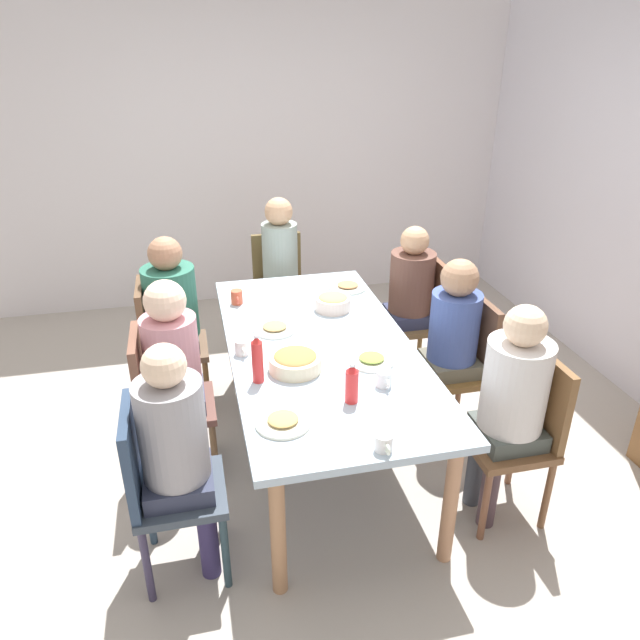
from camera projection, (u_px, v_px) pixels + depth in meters
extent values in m
plane|color=#A79F95|center=(320.00, 450.00, 3.64)|extent=(5.85, 5.85, 0.00)
cube|color=silver|center=(256.00, 156.00, 5.25)|extent=(0.12, 4.73, 2.60)
cube|color=#A8BDD0|center=(320.00, 347.00, 3.32)|extent=(2.06, 1.00, 0.04)
cylinder|color=#AA7D59|center=(235.00, 337.00, 4.22)|extent=(0.07, 0.07, 0.70)
cylinder|color=#A67652|center=(278.00, 532.00, 2.59)|extent=(0.07, 0.07, 0.70)
cylinder|color=tan|center=(345.00, 326.00, 4.38)|extent=(0.07, 0.07, 0.70)
cylinder|color=#AE7B58|center=(450.00, 503.00, 2.75)|extent=(0.07, 0.07, 0.70)
cube|color=brown|center=(178.00, 407.00, 3.28)|extent=(0.40, 0.40, 0.04)
cylinder|color=brown|center=(152.00, 427.00, 3.49)|extent=(0.04, 0.04, 0.43)
cylinder|color=brown|center=(151.00, 464.00, 3.20)|extent=(0.04, 0.04, 0.43)
cylinder|color=brown|center=(211.00, 419.00, 3.56)|extent=(0.04, 0.04, 0.43)
cylinder|color=brown|center=(215.00, 455.00, 3.26)|extent=(0.04, 0.04, 0.43)
cube|color=brown|center=(139.00, 374.00, 3.14)|extent=(0.38, 0.04, 0.45)
cylinder|color=#27314B|center=(199.00, 428.00, 3.46)|extent=(0.09, 0.09, 0.45)
cylinder|color=#28304A|center=(201.00, 445.00, 3.32)|extent=(0.09, 0.09, 0.45)
cube|color=#313653|center=(177.00, 398.00, 3.25)|extent=(0.30, 0.30, 0.10)
cylinder|color=pink|center=(172.00, 355.00, 3.14)|extent=(0.29, 0.29, 0.44)
sphere|color=beige|center=(165.00, 301.00, 3.00)|extent=(0.22, 0.22, 0.22)
cube|color=#353F4C|center=(181.00, 492.00, 2.68)|extent=(0.40, 0.40, 0.04)
cylinder|color=#243547|center=(149.00, 510.00, 2.89)|extent=(0.04, 0.04, 0.43)
cylinder|color=#36304A|center=(147.00, 565.00, 2.59)|extent=(0.04, 0.04, 0.43)
cylinder|color=navy|center=(220.00, 498.00, 2.96)|extent=(0.04, 0.04, 0.43)
cylinder|color=#273C46|center=(225.00, 551.00, 2.66)|extent=(0.04, 0.04, 0.43)
cube|color=#273952|center=(132.00, 456.00, 2.54)|extent=(0.38, 0.04, 0.45)
cylinder|color=#293146|center=(206.00, 512.00, 2.86)|extent=(0.09, 0.09, 0.45)
cylinder|color=#332A56|center=(208.00, 537.00, 2.72)|extent=(0.09, 0.09, 0.45)
cube|color=#2C3148|center=(179.00, 482.00, 2.65)|extent=(0.30, 0.30, 0.10)
cylinder|color=#98959D|center=(172.00, 430.00, 2.53)|extent=(0.29, 0.29, 0.47)
sphere|color=beige|center=(164.00, 366.00, 2.39)|extent=(0.19, 0.19, 0.19)
cube|color=brown|center=(449.00, 373.00, 3.60)|extent=(0.40, 0.40, 0.04)
cylinder|color=brown|center=(483.00, 416.00, 3.59)|extent=(0.04, 0.04, 0.43)
cylinder|color=brown|center=(459.00, 386.00, 3.89)|extent=(0.04, 0.04, 0.43)
cylinder|color=brown|center=(431.00, 424.00, 3.52)|extent=(0.04, 0.04, 0.43)
cylinder|color=brown|center=(410.00, 393.00, 3.82)|extent=(0.04, 0.04, 0.43)
cube|color=brown|center=(481.00, 335.00, 3.54)|extent=(0.38, 0.04, 0.45)
cylinder|color=brown|center=(436.00, 412.00, 3.61)|extent=(0.09, 0.09, 0.45)
cylinder|color=brown|center=(426.00, 398.00, 3.75)|extent=(0.09, 0.09, 0.45)
cube|color=#5A5646|center=(450.00, 364.00, 3.58)|extent=(0.30, 0.30, 0.10)
cylinder|color=#3D5198|center=(454.00, 326.00, 3.46)|extent=(0.29, 0.29, 0.41)
sphere|color=tan|center=(460.00, 278.00, 3.33)|extent=(0.22, 0.22, 0.22)
cube|color=brown|center=(409.00, 324.00, 4.20)|extent=(0.40, 0.40, 0.04)
cylinder|color=brown|center=(438.00, 360.00, 4.19)|extent=(0.04, 0.04, 0.43)
cylinder|color=brown|center=(420.00, 338.00, 4.49)|extent=(0.04, 0.04, 0.43)
cylinder|color=brown|center=(392.00, 366.00, 4.12)|extent=(0.04, 0.04, 0.43)
cylinder|color=brown|center=(377.00, 343.00, 4.42)|extent=(0.04, 0.04, 0.43)
cube|color=brown|center=(435.00, 291.00, 4.14)|extent=(0.38, 0.04, 0.45)
cylinder|color=#343944|center=(397.00, 357.00, 4.21)|extent=(0.09, 0.09, 0.45)
cylinder|color=navy|center=(390.00, 347.00, 4.35)|extent=(0.09, 0.09, 0.45)
cube|color=#2D3250|center=(409.00, 316.00, 4.18)|extent=(0.30, 0.30, 0.10)
cylinder|color=brown|center=(412.00, 282.00, 4.06)|extent=(0.30, 0.30, 0.42)
sphere|color=tan|center=(415.00, 241.00, 3.93)|extent=(0.19, 0.19, 0.19)
cube|color=brown|center=(281.00, 298.00, 4.61)|extent=(0.40, 0.40, 0.04)
cylinder|color=brown|center=(299.00, 313.00, 4.89)|extent=(0.04, 0.04, 0.43)
cylinder|color=brown|center=(258.00, 317.00, 4.82)|extent=(0.04, 0.04, 0.43)
cylinder|color=brown|center=(308.00, 331.00, 4.59)|extent=(0.04, 0.04, 0.43)
cylinder|color=brown|center=(264.00, 336.00, 4.52)|extent=(0.04, 0.04, 0.43)
cube|color=brown|center=(277.00, 261.00, 4.66)|extent=(0.04, 0.38, 0.45)
cylinder|color=brown|center=(294.00, 327.00, 4.63)|extent=(0.09, 0.09, 0.45)
cylinder|color=#584646|center=(274.00, 329.00, 4.60)|extent=(0.09, 0.09, 0.45)
cube|color=brown|center=(281.00, 291.00, 4.58)|extent=(0.30, 0.30, 0.10)
cylinder|color=#91A299|center=(280.00, 255.00, 4.45)|extent=(0.26, 0.26, 0.48)
sphere|color=tan|center=(279.00, 212.00, 4.31)|extent=(0.20, 0.20, 0.20)
cube|color=brown|center=(176.00, 348.00, 3.88)|extent=(0.40, 0.40, 0.04)
cylinder|color=brown|center=(154.00, 368.00, 4.09)|extent=(0.04, 0.04, 0.43)
cylinder|color=brown|center=(153.00, 395.00, 3.80)|extent=(0.04, 0.04, 0.43)
cylinder|color=brown|center=(204.00, 362.00, 4.16)|extent=(0.04, 0.04, 0.43)
cylinder|color=brown|center=(207.00, 388.00, 3.87)|extent=(0.04, 0.04, 0.43)
cube|color=brown|center=(143.00, 319.00, 3.74)|extent=(0.38, 0.04, 0.45)
cylinder|color=#3F3543|center=(195.00, 369.00, 4.07)|extent=(0.09, 0.09, 0.45)
cylinder|color=#40443F|center=(196.00, 381.00, 3.93)|extent=(0.09, 0.09, 0.45)
cube|color=#484745|center=(175.00, 340.00, 3.85)|extent=(0.30, 0.30, 0.10)
cylinder|color=#2A6955|center=(171.00, 302.00, 3.73)|extent=(0.33, 0.33, 0.45)
sphere|color=#A77659|center=(165.00, 253.00, 3.59)|extent=(0.21, 0.21, 0.21)
cube|color=brown|center=(506.00, 442.00, 3.00)|extent=(0.40, 0.40, 0.04)
cylinder|color=brown|center=(547.00, 494.00, 2.99)|extent=(0.04, 0.04, 0.43)
cylinder|color=brown|center=(513.00, 452.00, 3.28)|extent=(0.04, 0.04, 0.43)
cylinder|color=brown|center=(485.00, 505.00, 2.92)|extent=(0.04, 0.04, 0.43)
cylinder|color=brown|center=(456.00, 461.00, 3.21)|extent=(0.04, 0.04, 0.43)
cube|color=brown|center=(545.00, 399.00, 2.93)|extent=(0.38, 0.04, 0.45)
cylinder|color=#49363D|center=(490.00, 489.00, 3.01)|extent=(0.09, 0.09, 0.45)
cylinder|color=#3C414A|center=(475.00, 468.00, 3.15)|extent=(0.09, 0.09, 0.45)
cube|color=#414843|center=(507.00, 432.00, 2.97)|extent=(0.30, 0.30, 0.10)
cylinder|color=silver|center=(515.00, 385.00, 2.85)|extent=(0.31, 0.31, 0.46)
sphere|color=beige|center=(525.00, 326.00, 2.71)|extent=(0.20, 0.20, 0.20)
cylinder|color=silver|center=(283.00, 422.00, 2.64)|extent=(0.25, 0.25, 0.01)
ellipsoid|color=tan|center=(283.00, 419.00, 2.63)|extent=(0.14, 0.14, 0.02)
cylinder|color=silver|center=(275.00, 329.00, 3.46)|extent=(0.25, 0.25, 0.01)
ellipsoid|color=tan|center=(275.00, 326.00, 3.45)|extent=(0.14, 0.14, 0.02)
cylinder|color=silver|center=(371.00, 361.00, 3.13)|extent=(0.24, 0.24, 0.01)
ellipsoid|color=#81A143|center=(372.00, 358.00, 3.12)|extent=(0.13, 0.13, 0.02)
cylinder|color=silver|center=(348.00, 287.00, 4.02)|extent=(0.25, 0.25, 0.01)
ellipsoid|color=tan|center=(348.00, 285.00, 4.01)|extent=(0.14, 0.14, 0.02)
cylinder|color=beige|center=(295.00, 363.00, 3.05)|extent=(0.27, 0.27, 0.08)
ellipsoid|color=#AF7B42|center=(295.00, 356.00, 3.03)|extent=(0.22, 0.22, 0.04)
cylinder|color=beige|center=(333.00, 303.00, 3.71)|extent=(0.22, 0.22, 0.08)
ellipsoid|color=#D3B763|center=(333.00, 297.00, 3.69)|extent=(0.18, 0.18, 0.04)
cylinder|color=white|center=(242.00, 347.00, 3.20)|extent=(0.08, 0.08, 0.08)
torus|color=white|center=(243.00, 352.00, 3.15)|extent=(0.05, 0.01, 0.05)
cylinder|color=white|center=(384.00, 378.00, 2.91)|extent=(0.08, 0.08, 0.08)
torus|color=white|center=(387.00, 384.00, 2.87)|extent=(0.05, 0.01, 0.05)
cylinder|color=#D05539|center=(237.00, 297.00, 3.78)|extent=(0.07, 0.07, 0.09)
torus|color=#D0513D|center=(238.00, 300.00, 3.74)|extent=(0.05, 0.01, 0.05)
cylinder|color=white|center=(384.00, 442.00, 2.47)|extent=(0.08, 0.08, 0.07)
torus|color=white|center=(388.00, 450.00, 2.42)|extent=(0.05, 0.01, 0.05)
cylinder|color=red|center=(258.00, 362.00, 2.92)|extent=(0.06, 0.06, 0.22)
cone|color=red|center=(256.00, 340.00, 2.86)|extent=(0.05, 0.05, 0.03)
cylinder|color=white|center=(256.00, 336.00, 2.85)|extent=(0.03, 0.03, 0.01)
cylinder|color=red|center=(352.00, 386.00, 2.77)|extent=(0.06, 0.06, 0.16)
cone|color=red|center=(352.00, 368.00, 2.73)|extent=(0.06, 0.06, 0.03)
cylinder|color=white|center=(352.00, 365.00, 2.72)|extent=(0.03, 0.03, 0.01)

